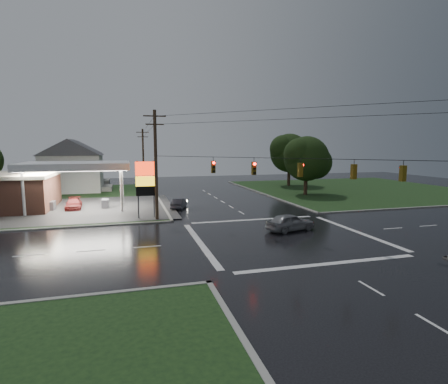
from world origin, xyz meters
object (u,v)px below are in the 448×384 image
object	(u,v)px
tree_ne_near	(307,159)
tree_ne_far	(290,153)
pylon_sign	(146,180)
car_crossing	(290,222)
gas_station	(9,189)
house_near	(73,165)
car_pump	(74,204)
car_north	(179,203)
utility_pole_n	(143,157)
house_far	(76,162)
utility_pole_nw	(156,164)

from	to	relation	value
tree_ne_near	tree_ne_far	distance (m)	12.39
pylon_sign	car_crossing	world-z (taller)	pylon_sign
gas_station	tree_ne_near	xyz separation A→B (m)	(39.82, 2.29, 3.01)
gas_station	house_near	world-z (taller)	house_near
tree_ne_near	car_pump	bearing A→B (deg)	-173.65
car_crossing	gas_station	bearing A→B (deg)	43.47
car_crossing	car_north	bearing A→B (deg)	16.95
tree_ne_far	gas_station	bearing A→B (deg)	-161.54
pylon_sign	house_near	size ratio (longest dim) A/B	0.54
utility_pole_n	tree_ne_near	bearing A→B (deg)	-34.10
utility_pole_n	house_far	bearing A→B (deg)	141.23
tree_ne_near	car_north	distance (m)	22.14
tree_ne_far	car_pump	size ratio (longest dim) A/B	2.24
gas_station	house_near	distance (m)	17.07
gas_station	house_far	xyz separation A→B (m)	(3.73, 28.30, 1.86)
tree_ne_near	utility_pole_n	bearing A→B (deg)	145.90
utility_pole_nw	car_north	distance (m)	8.45
house_far	car_north	distance (m)	36.21
house_near	car_pump	xyz separation A→B (m)	(2.35, -17.65, -3.77)
utility_pole_nw	utility_pole_n	world-z (taller)	utility_pole_nw
utility_pole_n	tree_ne_far	xyz separation A→B (m)	(26.65, -4.01, 0.71)
gas_station	utility_pole_nw	distance (m)	19.38
utility_pole_nw	car_crossing	bearing A→B (deg)	-35.10
car_north	car_pump	world-z (taller)	car_pump
car_crossing	car_pump	distance (m)	26.08
tree_ne_near	car_pump	world-z (taller)	tree_ne_near
utility_pole_n	house_far	distance (m)	16.00
house_far	tree_ne_far	world-z (taller)	tree_ne_far
pylon_sign	house_near	bearing A→B (deg)	112.28
utility_pole_nw	house_far	bearing A→B (deg)	107.92
house_far	car_crossing	world-z (taller)	house_far
utility_pole_n	car_crossing	world-z (taller)	utility_pole_n
house_far	tree_ne_far	distance (m)	41.57
gas_station	utility_pole_n	xyz separation A→B (m)	(16.18, 18.30, 2.92)
house_near	tree_ne_far	size ratio (longest dim) A/B	1.13
house_near	tree_ne_near	world-z (taller)	tree_ne_near
utility_pole_nw	pylon_sign	bearing A→B (deg)	135.00
utility_pole_nw	car_pump	xyz separation A→B (m)	(-9.10, 8.85, -5.09)
tree_ne_near	tree_ne_far	bearing A→B (deg)	75.93
utility_pole_n	house_far	xyz separation A→B (m)	(-12.45, 10.00, -1.06)
house_near	house_far	size ratio (longest dim) A/B	1.00
house_near	pylon_sign	bearing A→B (deg)	-67.72
car_crossing	tree_ne_near	bearing A→B (deg)	-45.07
gas_station	tree_ne_far	bearing A→B (deg)	18.46
gas_station	house_far	bearing A→B (deg)	82.50
car_crossing	pylon_sign	bearing A→B (deg)	40.84
car_pump	pylon_sign	bearing A→B (deg)	-48.29
car_crossing	car_pump	world-z (taller)	car_crossing
tree_ne_far	car_north	size ratio (longest dim) A/B	2.60
house_far	tree_ne_near	size ratio (longest dim) A/B	1.23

